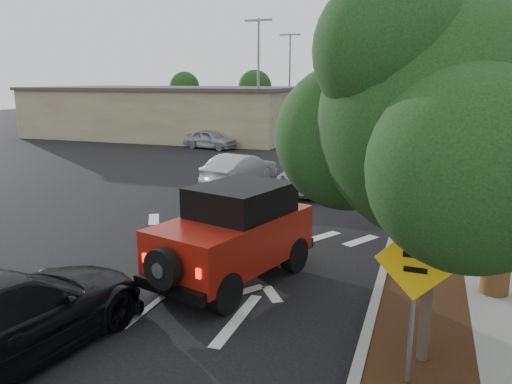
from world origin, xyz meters
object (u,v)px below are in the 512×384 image
at_px(black_suv_oncoming, 2,317).
at_px(silver_suv_ahead, 309,174).
at_px(speed_hump_sign, 414,282).
at_px(red_jeep, 238,232).

bearing_deg(black_suv_oncoming, silver_suv_ahead, -88.02).
bearing_deg(silver_suv_ahead, speed_hump_sign, -78.35).
bearing_deg(red_jeep, silver_suv_ahead, 110.00).
bearing_deg(black_suv_oncoming, speed_hump_sign, -159.30).
distance_m(silver_suv_ahead, speed_hump_sign, 14.71).
bearing_deg(speed_hump_sign, black_suv_oncoming, -164.28).
height_order(red_jeep, speed_hump_sign, speed_hump_sign).
relative_size(red_jeep, black_suv_oncoming, 0.86).
distance_m(red_jeep, speed_hump_sign, 5.37).
height_order(red_jeep, black_suv_oncoming, red_jeep).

